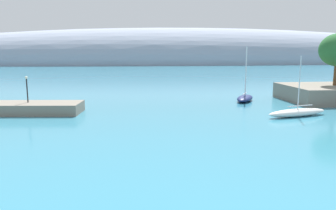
# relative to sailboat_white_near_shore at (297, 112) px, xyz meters

# --- Properties ---
(breakwater_rocks) EXTENTS (19.43, 6.55, 1.39)m
(breakwater_rocks) POSITION_rel_sailboat_white_near_shore_xyz_m (-36.50, 6.14, 0.18)
(breakwater_rocks) COLOR gray
(breakwater_rocks) RESTS_ON ground
(distant_ridge) EXTENTS (382.39, 55.63, 41.40)m
(distant_ridge) POSITION_rel_sailboat_white_near_shore_xyz_m (13.92, 155.07, -0.52)
(distant_ridge) COLOR #8E99AD
(distant_ridge) RESTS_ON ground
(sailboat_white_near_shore) EXTENTS (8.57, 3.56, 7.45)m
(sailboat_white_near_shore) POSITION_rel_sailboat_white_near_shore_xyz_m (0.00, 0.00, 0.00)
(sailboat_white_near_shore) COLOR white
(sailboat_white_near_shore) RESTS_ON water
(sailboat_navy_outer_mooring) EXTENTS (4.99, 6.39, 8.62)m
(sailboat_navy_outer_mooring) POSITION_rel_sailboat_white_near_shore_xyz_m (-2.32, 12.41, 0.04)
(sailboat_navy_outer_mooring) COLOR navy
(sailboat_navy_outer_mooring) RESTS_ON water
(harbor_lamp_post) EXTENTS (0.36, 0.36, 3.42)m
(harbor_lamp_post) POSITION_rel_sailboat_white_near_shore_xyz_m (-33.82, 6.13, 3.05)
(harbor_lamp_post) COLOR black
(harbor_lamp_post) RESTS_ON breakwater_rocks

